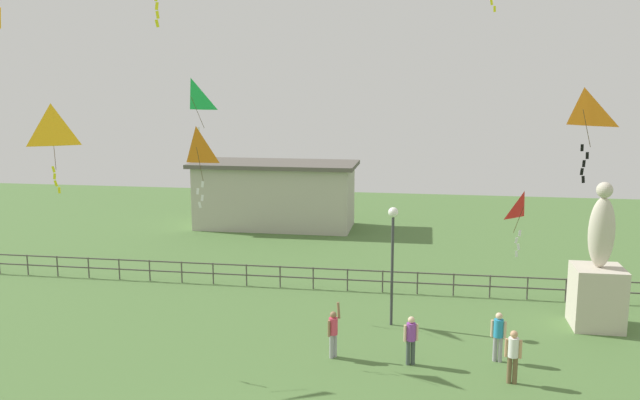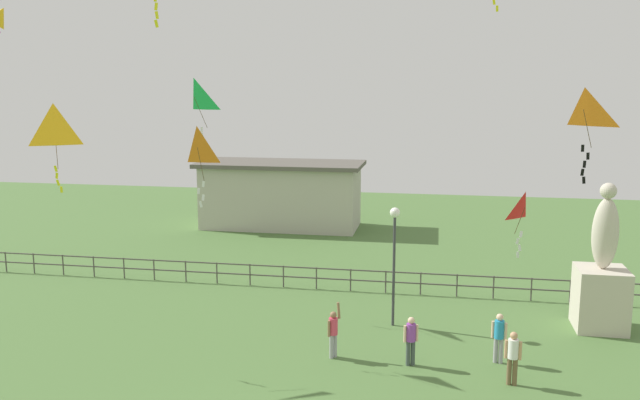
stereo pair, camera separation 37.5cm
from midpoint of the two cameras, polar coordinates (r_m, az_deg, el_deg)
name	(u,v)px [view 2 (the right image)]	position (r m, az deg, el deg)	size (l,w,h in m)	color
statue_monument	(601,283)	(25.72, 23.39, -6.59)	(1.72, 1.72, 5.27)	beige
lamppost	(394,240)	(23.72, 6.85, -3.44)	(0.36, 0.36, 4.34)	#38383D
person_0	(513,355)	(20.46, 16.74, -12.59)	(0.48, 0.30, 1.61)	brown
person_1	(411,338)	(21.13, 8.32, -11.62)	(0.45, 0.29, 1.56)	#3F4C47
person_2	(333,331)	(21.47, 1.66, -11.14)	(0.39, 0.39, 1.80)	#99999E
person_3	(499,335)	(21.85, 15.60, -11.08)	(0.47, 0.30, 1.60)	#99999E
kite_0	(55,128)	(22.41, -21.38, 5.74)	(1.35, 1.25, 2.68)	yellow
kite_2	(198,150)	(21.12, -9.97, 4.27)	(0.79, 0.85, 2.58)	orange
kite_4	(195,99)	(25.37, -10.30, 8.50)	(1.10, 1.23, 2.82)	#1EB759
kite_5	(525,210)	(21.41, 17.63, -0.82)	(0.76, 0.75, 2.11)	red
kite_7	(584,112)	(19.28, 22.20, 6.99)	(1.17, 1.13, 2.56)	orange
waterfront_railing	(317,275)	(28.40, 0.10, -6.44)	(36.00, 0.06, 0.95)	#4C4742
pavilion_building	(281,194)	(40.45, -3.09, 0.50)	(9.90, 4.40, 3.98)	#B7B2A3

